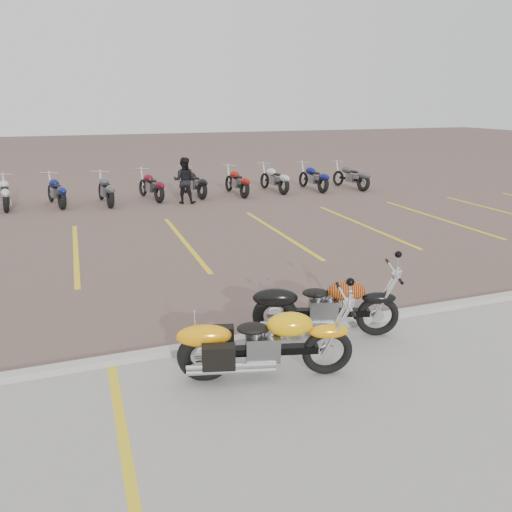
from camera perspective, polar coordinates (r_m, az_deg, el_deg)
The scene contains 9 objects.
ground at distance 9.56m, azimuth -3.24°, elevation -4.43°, with size 100.00×100.00×0.00m, color brown.
concrete_apron at distance 5.91m, azimuth 10.17°, elevation -19.73°, with size 60.00×5.00×0.01m, color #9E9B93.
curb at distance 7.80m, azimuth 1.02°, elevation -9.15°, with size 60.00×0.18×0.12m, color #ADAAA3.
parking_stripes at distance 13.25m, azimuth -8.21°, elevation 1.66°, with size 38.00×5.50×0.01m, color yellow, non-canonical shape.
apron_stripe at distance 5.36m, azimuth -14.04°, elevation -24.47°, with size 0.12×5.00×0.00m, color yellow.
yellow_cruiser at distance 6.64m, azimuth 0.64°, elevation -10.18°, with size 2.28×0.74×0.96m.
flame_cruiser at distance 7.82m, azimuth 7.58°, elevation -5.99°, with size 2.18×0.92×0.94m.
person_b at distance 18.21m, azimuth -8.19°, elevation 8.55°, with size 0.80×0.62×1.64m, color black.
bg_bike_row at distance 19.03m, azimuth -11.99°, elevation 7.90°, with size 17.51×2.09×1.10m.
Camera 1 is at (-2.49, -8.53, 3.54)m, focal length 35.00 mm.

